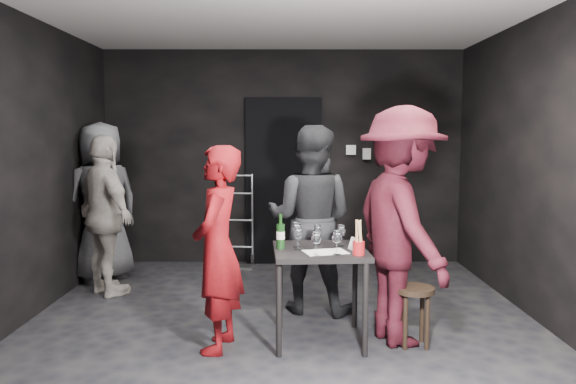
{
  "coord_description": "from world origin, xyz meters",
  "views": [
    {
      "loc": [
        0.04,
        -4.63,
        1.65
      ],
      "look_at": [
        0.05,
        0.25,
        1.14
      ],
      "focal_mm": 35.0,
      "sensor_mm": 36.0,
      "label": 1
    }
  ],
  "objects_px": {
    "breadstick_cup": "(359,238)",
    "man_maroon": "(401,197)",
    "bystander_grey": "(101,187)",
    "wine_bottle": "(281,235)",
    "bystander_cream": "(105,208)",
    "stool": "(414,301)",
    "hand_truck": "(238,249)",
    "tasting_table": "(320,261)",
    "woman_black": "(310,205)",
    "server_red": "(218,244)"
  },
  "relations": [
    {
      "from": "server_red",
      "to": "man_maroon",
      "type": "relative_size",
      "value": 0.7
    },
    {
      "from": "man_maroon",
      "to": "breadstick_cup",
      "type": "height_order",
      "value": "man_maroon"
    },
    {
      "from": "man_maroon",
      "to": "bystander_grey",
      "type": "bearing_deg",
      "value": 41.82
    },
    {
      "from": "server_red",
      "to": "bystander_cream",
      "type": "distance_m",
      "value": 1.97
    },
    {
      "from": "stool",
      "to": "woman_black",
      "type": "distance_m",
      "value": 1.35
    },
    {
      "from": "woman_black",
      "to": "man_maroon",
      "type": "height_order",
      "value": "man_maroon"
    },
    {
      "from": "stool",
      "to": "breadstick_cup",
      "type": "distance_m",
      "value": 0.7
    },
    {
      "from": "hand_truck",
      "to": "bystander_grey",
      "type": "xyz_separation_m",
      "value": [
        -1.47,
        -0.65,
        0.85
      ]
    },
    {
      "from": "woman_black",
      "to": "bystander_grey",
      "type": "xyz_separation_m",
      "value": [
        -2.29,
        1.1,
        0.06
      ]
    },
    {
      "from": "bystander_grey",
      "to": "stool",
      "type": "bearing_deg",
      "value": 103.56
    },
    {
      "from": "hand_truck",
      "to": "woman_black",
      "type": "height_order",
      "value": "woman_black"
    },
    {
      "from": "woman_black",
      "to": "wine_bottle",
      "type": "distance_m",
      "value": 0.85
    },
    {
      "from": "stool",
      "to": "server_red",
      "type": "xyz_separation_m",
      "value": [
        -1.52,
        -0.05,
        0.46
      ]
    },
    {
      "from": "tasting_table",
      "to": "woman_black",
      "type": "height_order",
      "value": "woman_black"
    },
    {
      "from": "woman_black",
      "to": "bystander_cream",
      "type": "distance_m",
      "value": 2.12
    },
    {
      "from": "bystander_grey",
      "to": "wine_bottle",
      "type": "bearing_deg",
      "value": 93.69
    },
    {
      "from": "breadstick_cup",
      "to": "man_maroon",
      "type": "bearing_deg",
      "value": 31.88
    },
    {
      "from": "server_red",
      "to": "woman_black",
      "type": "bearing_deg",
      "value": 149.88
    },
    {
      "from": "bystander_cream",
      "to": "wine_bottle",
      "type": "height_order",
      "value": "bystander_cream"
    },
    {
      "from": "tasting_table",
      "to": "bystander_grey",
      "type": "bearing_deg",
      "value": 140.94
    },
    {
      "from": "stool",
      "to": "breadstick_cup",
      "type": "relative_size",
      "value": 1.66
    },
    {
      "from": "hand_truck",
      "to": "wine_bottle",
      "type": "relative_size",
      "value": 4.18
    },
    {
      "from": "tasting_table",
      "to": "bystander_grey",
      "type": "relative_size",
      "value": 0.35
    },
    {
      "from": "hand_truck",
      "to": "woman_black",
      "type": "bearing_deg",
      "value": -58.2
    },
    {
      "from": "man_maroon",
      "to": "wine_bottle",
      "type": "bearing_deg",
      "value": 74.11
    },
    {
      "from": "tasting_table",
      "to": "man_maroon",
      "type": "distance_m",
      "value": 0.81
    },
    {
      "from": "hand_truck",
      "to": "server_red",
      "type": "xyz_separation_m",
      "value": [
        0.08,
        -2.7,
        0.6
      ]
    },
    {
      "from": "woman_black",
      "to": "bystander_grey",
      "type": "bearing_deg",
      "value": -9.56
    },
    {
      "from": "stool",
      "to": "breadstick_cup",
      "type": "xyz_separation_m",
      "value": [
        -0.45,
        -0.12,
        0.51
      ]
    },
    {
      "from": "man_maroon",
      "to": "bystander_grey",
      "type": "relative_size",
      "value": 1.1
    },
    {
      "from": "stool",
      "to": "wine_bottle",
      "type": "bearing_deg",
      "value": 173.84
    },
    {
      "from": "stool",
      "to": "man_maroon",
      "type": "xyz_separation_m",
      "value": [
        -0.09,
        0.11,
        0.8
      ]
    },
    {
      "from": "wine_bottle",
      "to": "bystander_cream",
      "type": "bearing_deg",
      "value": 144.16
    },
    {
      "from": "woman_black",
      "to": "breadstick_cup",
      "type": "height_order",
      "value": "woman_black"
    },
    {
      "from": "stool",
      "to": "wine_bottle",
      "type": "distance_m",
      "value": 1.16
    },
    {
      "from": "server_red",
      "to": "man_maroon",
      "type": "distance_m",
      "value": 1.47
    },
    {
      "from": "breadstick_cup",
      "to": "hand_truck",
      "type": "bearing_deg",
      "value": 112.37
    },
    {
      "from": "bystander_grey",
      "to": "breadstick_cup",
      "type": "distance_m",
      "value": 3.37
    },
    {
      "from": "hand_truck",
      "to": "wine_bottle",
      "type": "height_order",
      "value": "hand_truck"
    },
    {
      "from": "tasting_table",
      "to": "server_red",
      "type": "bearing_deg",
      "value": -168.58
    },
    {
      "from": "server_red",
      "to": "bystander_grey",
      "type": "distance_m",
      "value": 2.58
    },
    {
      "from": "bystander_cream",
      "to": "bystander_grey",
      "type": "xyz_separation_m",
      "value": [
        -0.23,
        0.6,
        0.16
      ]
    },
    {
      "from": "stool",
      "to": "man_maroon",
      "type": "distance_m",
      "value": 0.81
    },
    {
      "from": "stool",
      "to": "man_maroon",
      "type": "height_order",
      "value": "man_maroon"
    },
    {
      "from": "server_red",
      "to": "woman_black",
      "type": "distance_m",
      "value": 1.22
    },
    {
      "from": "breadstick_cup",
      "to": "bystander_cream",
      "type": "bearing_deg",
      "value": 147.38
    },
    {
      "from": "hand_truck",
      "to": "man_maroon",
      "type": "xyz_separation_m",
      "value": [
        1.5,
        -2.54,
        0.95
      ]
    },
    {
      "from": "breadstick_cup",
      "to": "bystander_grey",
      "type": "bearing_deg",
      "value": 140.95
    },
    {
      "from": "bystander_cream",
      "to": "hand_truck",
      "type": "bearing_deg",
      "value": -88.41
    },
    {
      "from": "tasting_table",
      "to": "bystander_cream",
      "type": "distance_m",
      "value": 2.48
    }
  ]
}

